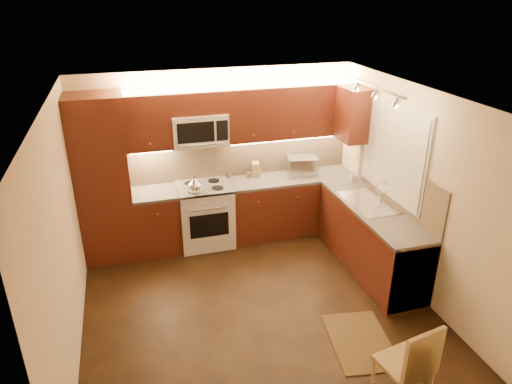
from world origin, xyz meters
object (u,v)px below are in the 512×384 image
object	(u,v)px
soap_bottle	(353,176)
knife_block	(256,169)
sink	(369,198)
stove	(205,215)
microwave	(199,129)
kettle	(195,185)
dining_chair	(404,362)
toaster_oven	(302,165)

from	to	relation	value
soap_bottle	knife_block	bearing A→B (deg)	156.90
sink	knife_block	size ratio (longest dim) A/B	3.94
stove	sink	size ratio (longest dim) A/B	1.07
microwave	soap_bottle	distance (m)	2.33
knife_block	kettle	bearing A→B (deg)	-147.64
microwave	dining_chair	distance (m)	3.91
microwave	toaster_oven	xyz separation A→B (m)	(1.53, -0.02, -0.69)
toaster_oven	dining_chair	size ratio (longest dim) A/B	0.48
soap_bottle	dining_chair	size ratio (longest dim) A/B	0.18
kettle	soap_bottle	bearing A→B (deg)	12.19
knife_block	microwave	bearing A→B (deg)	-165.49
stove	sink	xyz separation A→B (m)	(2.00, -1.12, 0.52)
dining_chair	sink	bearing A→B (deg)	59.52
toaster_oven	knife_block	size ratio (longest dim) A/B	2.03
microwave	stove	bearing A→B (deg)	-90.00
toaster_oven	sink	bearing A→B (deg)	-60.16
sink	dining_chair	size ratio (longest dim) A/B	0.93
stove	microwave	world-z (taller)	microwave
knife_block	stove	bearing A→B (deg)	-156.36
microwave	knife_block	bearing A→B (deg)	4.29
dining_chair	soap_bottle	bearing A→B (deg)	61.66
microwave	sink	size ratio (longest dim) A/B	0.88
microwave	toaster_oven	bearing A→B (deg)	-0.85
stove	toaster_oven	xyz separation A→B (m)	(1.53, 0.11, 0.57)
kettle	toaster_oven	xyz separation A→B (m)	(1.69, 0.32, -0.01)
knife_block	soap_bottle	distance (m)	1.44
sink	stove	bearing A→B (deg)	150.64
stove	toaster_oven	world-z (taller)	toaster_oven
soap_bottle	sink	bearing A→B (deg)	-100.02
kettle	soap_bottle	world-z (taller)	kettle
dining_chair	knife_block	bearing A→B (deg)	85.23
stove	toaster_oven	bearing A→B (deg)	4.19
sink	dining_chair	bearing A→B (deg)	-110.06
microwave	sink	xyz separation A→B (m)	(2.00, -1.26, -0.74)
kettle	soap_bottle	size ratio (longest dim) A/B	1.46
stove	microwave	bearing A→B (deg)	90.00
stove	toaster_oven	size ratio (longest dim) A/B	2.07
soap_bottle	microwave	bearing A→B (deg)	167.17
toaster_oven	knife_block	distance (m)	0.71
toaster_oven	dining_chair	bearing A→B (deg)	-86.62
stove	sink	world-z (taller)	sink
toaster_oven	knife_block	xyz separation A→B (m)	(-0.71, 0.08, -0.02)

